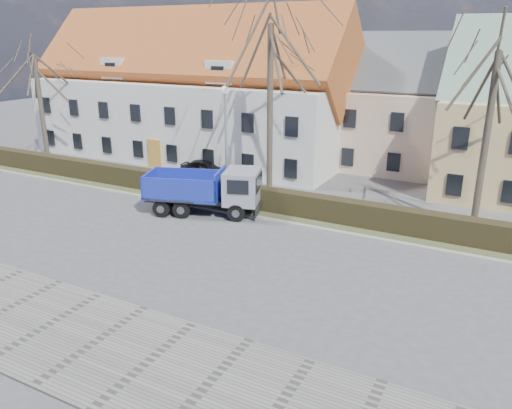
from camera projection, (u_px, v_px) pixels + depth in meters
The scene contains 14 objects.
ground at pixel (227, 251), 23.62m from camera, with size 120.00×120.00×0.00m, color #48484B.
sidewalk_near at pixel (95, 343), 16.48m from camera, with size 80.00×5.00×0.08m, color slate.
curb_far at pixel (270, 220), 27.45m from camera, with size 80.00×0.30×0.12m, color gray.
grass_strip at pixel (283, 211), 28.80m from camera, with size 80.00×3.00×0.10m, color #3D4627.
hedge at pixel (281, 202), 28.44m from camera, with size 60.00×0.90×1.30m, color black.
building_white at pixel (191, 98), 41.24m from camera, with size 26.80×10.80×9.50m, color silver, non-canonical shape.
building_pink at pixel (409, 116), 37.33m from camera, with size 10.80×8.80×8.00m, color #CBA78F, non-canonical shape.
tree_0 at pixel (40, 100), 38.86m from camera, with size 7.20×7.20×9.90m, color #3E352B, non-canonical shape.
tree_1 at pixel (270, 95), 29.59m from camera, with size 9.20×9.20×12.65m, color #3E352B, non-canonical shape.
tree_2 at pixel (488, 125), 24.56m from camera, with size 8.00×8.00×11.00m, color #3E352B, non-canonical shape.
dump_truck at pixel (199, 190), 28.30m from camera, with size 6.81×2.53×2.72m, color #162497, non-canonical shape.
streetlight at pixel (226, 143), 30.22m from camera, with size 0.55×0.55×6.99m, color #9A9FA4, non-canonical shape.
cart_frame at pixel (170, 202), 29.67m from camera, with size 0.60×0.34×0.54m, color silver, non-canonical shape.
parked_car_a at pixel (205, 168), 35.93m from camera, with size 1.46×3.62×1.23m, color black.
Camera 1 is at (11.29, -18.54, 9.66)m, focal length 35.00 mm.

